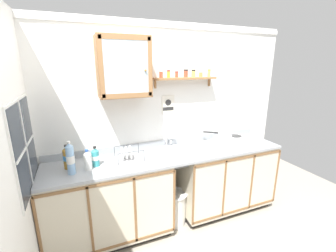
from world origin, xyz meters
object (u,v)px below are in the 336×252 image
trash_bin (175,207)px  wall_cabinet (124,67)px  bottle_opaque_white_3 (88,161)px  dish_rack (128,157)px  bottle_detergent_teal_2 (95,157)px  sink (172,154)px  hot_plate_stove (231,140)px  saucepan (225,134)px  bottle_water_blue_1 (70,159)px  warning_sign (168,105)px  bottle_juice_amber_0 (68,157)px

trash_bin → wall_cabinet: bearing=159.7°
bottle_opaque_white_3 → dish_rack: 0.44m
bottle_opaque_white_3 → bottle_detergent_teal_2: bearing=40.8°
sink → hot_plate_stove: size_ratio=1.30×
bottle_detergent_teal_2 → dish_rack: 0.35m
hot_plate_stove → wall_cabinet: wall_cabinet is taller
wall_cabinet → trash_bin: bearing=-20.3°
dish_rack → bottle_detergent_teal_2: bearing=-177.2°
saucepan → trash_bin: saucepan is taller
sink → hot_plate_stove: bearing=-0.1°
bottle_water_blue_1 → trash_bin: 1.42m
hot_plate_stove → dish_rack: (-1.41, -0.03, -0.00)m
trash_bin → hot_plate_stove: bearing=5.6°
bottle_water_blue_1 → wall_cabinet: size_ratio=0.53×
bottle_detergent_teal_2 → dish_rack: bearing=2.8°
saucepan → bottle_detergent_teal_2: bearing=-177.5°
bottle_water_blue_1 → sink: bearing=7.3°
saucepan → sink: bearing=-178.2°
sink → hot_plate_stove: sink is taller
saucepan → wall_cabinet: (-1.29, 0.08, 0.87)m
wall_cabinet → saucepan: bearing=-3.6°
dish_rack → warning_sign: 0.82m
wall_cabinet → trash_bin: wall_cabinet is taller
bottle_water_blue_1 → trash_bin: bearing=2.9°
bottle_detergent_teal_2 → bottle_opaque_white_3: bottle_opaque_white_3 is taller
saucepan → warning_sign: (-0.72, 0.23, 0.41)m
hot_plate_stove → trash_bin: bearing=-174.4°
bottle_detergent_teal_2 → wall_cabinet: bearing=22.3°
saucepan → dish_rack: (-1.32, -0.06, -0.09)m
bottle_water_blue_1 → warning_sign: 1.29m
hot_plate_stove → bottle_opaque_white_3: 1.84m
bottle_opaque_white_3 → dish_rack: (0.42, 0.09, -0.06)m
bottle_detergent_teal_2 → trash_bin: bottle_detergent_teal_2 is taller
warning_sign → trash_bin: bearing=-97.9°
hot_plate_stove → bottle_juice_amber_0: size_ratio=1.50×
hot_plate_stove → bottle_juice_amber_0: bottle_juice_amber_0 is taller
hot_plate_stove → trash_bin: 1.15m
wall_cabinet → sink: bearing=-11.4°
bottle_detergent_teal_2 → bottle_opaque_white_3: bearing=-139.2°
hot_plate_stove → saucepan: 0.13m
bottle_opaque_white_3 → wall_cabinet: size_ratio=0.35×
bottle_opaque_white_3 → warning_sign: bearing=19.8°
bottle_juice_amber_0 → dish_rack: bottle_juice_amber_0 is taller
sink → trash_bin: sink is taller
saucepan → warning_sign: bearing=162.6°
saucepan → bottle_juice_amber_0: size_ratio=1.36×
sink → trash_bin: (-0.00, -0.09, -0.69)m
bottle_juice_amber_0 → dish_rack: 0.62m
sink → warning_sign: size_ratio=2.16×
bottle_juice_amber_0 → warning_sign: 1.30m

